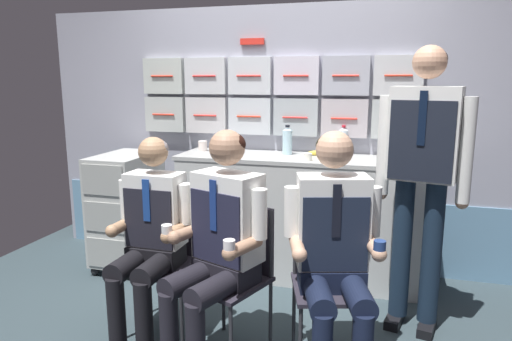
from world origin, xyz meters
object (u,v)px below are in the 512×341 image
object	(u,v)px
folding_chair_right	(328,267)
crew_member_standing	(422,163)
service_trolley	(127,207)
folding_chair_left	(163,247)
folding_chair_center	(237,262)
water_bottle_blue_cap	(343,141)
crew_member_left	(149,232)
snack_banana	(318,153)
paper_cup_blue	(332,155)
crew_member_right	(334,243)
crew_member_center	(218,237)

from	to	relation	value
folding_chair_right	crew_member_standing	world-z (taller)	crew_member_standing
service_trolley	folding_chair_left	size ratio (longest dim) A/B	1.12
folding_chair_center	water_bottle_blue_cap	bearing A→B (deg)	69.88
service_trolley	crew_member_left	world-z (taller)	crew_member_left
water_bottle_blue_cap	snack_banana	size ratio (longest dim) A/B	1.37
water_bottle_blue_cap	paper_cup_blue	world-z (taller)	water_bottle_blue_cap
service_trolley	crew_member_left	xyz separation A→B (m)	(0.75, -0.97, 0.16)
crew_member_standing	crew_member_right	bearing A→B (deg)	-126.82
paper_cup_blue	snack_banana	bearing A→B (deg)	121.27
paper_cup_blue	folding_chair_right	bearing A→B (deg)	-84.00
crew_member_center	crew_member_right	xyz separation A→B (m)	(0.62, 0.07, 0.00)
crew_member_center	folding_chair_right	world-z (taller)	crew_member_center
crew_member_right	snack_banana	size ratio (longest dim) A/B	7.56
water_bottle_blue_cap	folding_chair_right	bearing A→B (deg)	-87.78
crew_member_standing	snack_banana	size ratio (longest dim) A/B	10.20
crew_member_left	folding_chair_center	size ratio (longest dim) A/B	1.45
crew_member_standing	snack_banana	world-z (taller)	crew_member_standing
folding_chair_left	crew_member_right	xyz separation A→B (m)	(1.08, -0.19, 0.20)
folding_chair_right	water_bottle_blue_cap	world-z (taller)	water_bottle_blue_cap
crew_member_standing	service_trolley	bearing A→B (deg)	170.16
folding_chair_center	crew_member_standing	distance (m)	1.26
folding_chair_right	paper_cup_blue	xyz separation A→B (m)	(-0.09, 0.90, 0.49)
crew_member_right	crew_member_standing	world-z (taller)	crew_member_standing
service_trolley	folding_chair_center	xyz separation A→B (m)	(1.27, -0.92, 0.02)
folding_chair_left	crew_member_right	world-z (taller)	crew_member_right
service_trolley	crew_member_center	size ratio (longest dim) A/B	0.74
crew_member_right	snack_banana	distance (m)	1.33
crew_member_center	water_bottle_blue_cap	xyz separation A→B (m)	(0.52, 1.43, 0.36)
crew_member_standing	water_bottle_blue_cap	xyz separation A→B (m)	(-0.54, 0.76, 0.02)
folding_chair_center	snack_banana	bearing A→B (deg)	76.64
folding_chair_center	crew_member_center	world-z (taller)	crew_member_center
crew_member_right	snack_banana	xyz separation A→B (m)	(-0.28, 1.27, 0.27)
folding_chair_left	crew_member_center	world-z (taller)	crew_member_center
crew_member_center	crew_member_right	world-z (taller)	crew_member_right
folding_chair_right	paper_cup_blue	bearing A→B (deg)	96.00
service_trolley	paper_cup_blue	world-z (taller)	paper_cup_blue
water_bottle_blue_cap	crew_member_left	bearing A→B (deg)	-126.75
folding_chair_left	water_bottle_blue_cap	size ratio (longest dim) A/B	3.62
snack_banana	crew_member_center	bearing A→B (deg)	-104.21
crew_member_left	crew_member_center	distance (m)	0.48
crew_member_left	crew_member_center	bearing A→B (deg)	-11.57
folding_chair_right	crew_member_left	bearing A→B (deg)	-173.21
folding_chair_left	folding_chair_center	bearing A→B (deg)	-12.05
folding_chair_right	water_bottle_blue_cap	size ratio (longest dim) A/B	3.62
folding_chair_right	snack_banana	xyz separation A→B (m)	(-0.23, 1.12, 0.47)
service_trolley	folding_chair_left	bearing A→B (deg)	-47.11
folding_chair_right	snack_banana	distance (m)	1.24
crew_member_standing	paper_cup_blue	bearing A→B (deg)	142.71
folding_chair_right	snack_banana	size ratio (longest dim) A/B	4.94
service_trolley	paper_cup_blue	distance (m)	1.77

